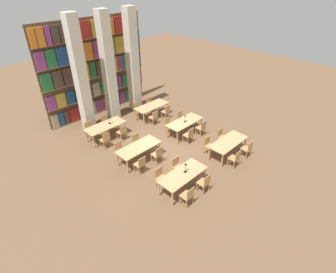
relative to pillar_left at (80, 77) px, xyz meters
name	(u,v)px	position (x,y,z in m)	size (l,w,h in m)	color
ground_plane	(164,146)	(1.69, -4.33, -3.00)	(40.00, 40.00, 0.00)	brown
bookshelf_bank	(96,68)	(1.69, 1.31, -0.27)	(6.67, 0.35, 5.50)	brown
pillar_left	(80,77)	(0.00, 0.00, 0.00)	(0.57, 0.57, 6.00)	beige
pillar_center	(108,69)	(1.69, 0.00, 0.00)	(0.57, 0.57, 6.00)	beige
pillar_right	(133,62)	(3.37, 0.00, 0.00)	(0.57, 0.57, 6.00)	beige
reading_table_0	(183,175)	(0.06, -7.04, -2.31)	(2.09, 0.89, 0.77)	tan
chair_0	(188,196)	(-0.45, -7.77, -2.53)	(0.42, 0.40, 0.87)	tan
chair_1	(161,177)	(-0.45, -6.31, -2.53)	(0.42, 0.40, 0.87)	tan
chair_2	(204,183)	(0.55, -7.77, -2.53)	(0.42, 0.40, 0.87)	tan
chair_3	(177,166)	(0.55, -6.31, -2.53)	(0.42, 0.40, 0.87)	tan
desk_lamp_0	(186,166)	(0.23, -7.03, -1.94)	(0.14, 0.14, 0.44)	black
reading_table_1	(228,143)	(3.30, -7.02, -2.31)	(2.09, 0.89, 0.77)	tan
chair_4	(235,158)	(2.77, -7.75, -2.53)	(0.42, 0.40, 0.87)	tan
chair_5	(209,145)	(2.77, -6.29, -2.53)	(0.42, 0.40, 0.87)	tan
chair_6	(247,148)	(3.84, -7.75, -2.53)	(0.42, 0.40, 0.87)	tan
chair_7	(222,137)	(3.84, -6.29, -2.53)	(0.42, 0.40, 0.87)	tan
reading_table_2	(139,148)	(0.04, -4.34, -2.31)	(2.09, 0.89, 0.77)	tan
chair_8	(140,164)	(-0.49, -5.08, -2.53)	(0.42, 0.40, 0.87)	tan
chair_9	(120,150)	(-0.49, -3.61, -2.53)	(0.42, 0.40, 0.87)	tan
chair_10	(158,154)	(0.53, -5.08, -2.53)	(0.42, 0.40, 0.87)	tan
chair_11	(137,142)	(0.53, -3.61, -2.53)	(0.42, 0.40, 0.87)	tan
reading_table_3	(185,123)	(3.30, -4.27, -2.31)	(2.09, 0.89, 0.77)	tan
chair_12	(189,135)	(2.80, -5.00, -2.53)	(0.42, 0.40, 0.87)	tan
chair_13	(169,125)	(2.80, -3.54, -2.53)	(0.42, 0.40, 0.87)	tan
chair_14	(201,128)	(3.82, -5.00, -2.53)	(0.42, 0.40, 0.87)	tan
chair_15	(181,118)	(3.82, -3.54, -2.53)	(0.42, 0.40, 0.87)	tan
desk_lamp_1	(185,117)	(3.27, -4.30, -1.97)	(0.14, 0.14, 0.40)	black
reading_table_4	(105,127)	(0.07, -1.62, -2.31)	(2.09, 0.89, 0.77)	tan
chair_16	(105,140)	(-0.46, -2.35, -2.53)	(0.42, 0.40, 0.87)	tan
chair_17	(90,129)	(-0.46, -0.89, -2.53)	(0.42, 0.40, 0.87)	tan
chair_18	(122,132)	(0.57, -2.35, -2.53)	(0.42, 0.40, 0.87)	tan
chair_19	(106,122)	(0.57, -0.89, -2.53)	(0.42, 0.40, 0.87)	tan
desk_lamp_2	(109,118)	(0.34, -1.62, -1.91)	(0.14, 0.14, 0.48)	black
reading_table_5	(152,107)	(3.35, -1.59, -2.31)	(2.09, 0.89, 0.77)	tan
chair_20	(154,117)	(2.84, -2.32, -2.53)	(0.42, 0.40, 0.87)	tan
chair_21	(138,109)	(2.84, -0.86, -2.53)	(0.42, 0.40, 0.87)	tan
chair_22	(166,111)	(3.84, -2.32, -2.53)	(0.42, 0.40, 0.87)	tan
chair_23	(150,104)	(3.84, -0.86, -2.53)	(0.42, 0.40, 0.87)	tan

